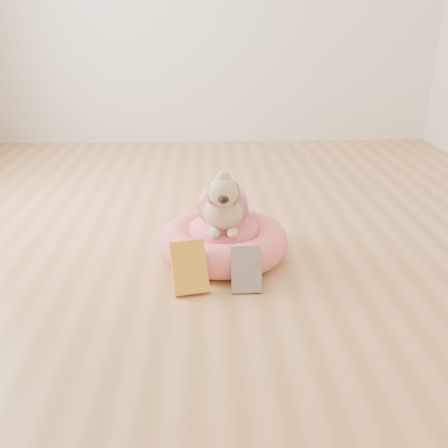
{
  "coord_description": "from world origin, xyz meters",
  "views": [
    {
      "loc": [
        -0.1,
        -2.37,
        1.09
      ],
      "look_at": [
        -0.01,
        -0.22,
        0.19
      ],
      "focal_mm": 40.0,
      "sensor_mm": 36.0,
      "label": 1
    }
  ],
  "objects_px": {
    "book_yellow": "(189,267)",
    "book_white": "(246,269)",
    "dog": "(223,195)",
    "pet_bed": "(224,241)"
  },
  "relations": [
    {
      "from": "pet_bed",
      "to": "book_white",
      "type": "bearing_deg",
      "value": -75.82
    },
    {
      "from": "dog",
      "to": "book_white",
      "type": "height_order",
      "value": "dog"
    },
    {
      "from": "pet_bed",
      "to": "dog",
      "type": "height_order",
      "value": "dog"
    },
    {
      "from": "dog",
      "to": "book_yellow",
      "type": "bearing_deg",
      "value": -113.86
    },
    {
      "from": "book_yellow",
      "to": "book_white",
      "type": "relative_size",
      "value": 1.14
    },
    {
      "from": "pet_bed",
      "to": "book_yellow",
      "type": "xyz_separation_m",
      "value": [
        -0.16,
        -0.32,
        0.03
      ]
    },
    {
      "from": "book_yellow",
      "to": "pet_bed",
      "type": "bearing_deg",
      "value": 51.25
    },
    {
      "from": "pet_bed",
      "to": "dog",
      "type": "relative_size",
      "value": 1.47
    },
    {
      "from": "pet_bed",
      "to": "book_yellow",
      "type": "relative_size",
      "value": 2.76
    },
    {
      "from": "dog",
      "to": "book_yellow",
      "type": "xyz_separation_m",
      "value": [
        -0.16,
        -0.33,
        -0.21
      ]
    }
  ]
}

